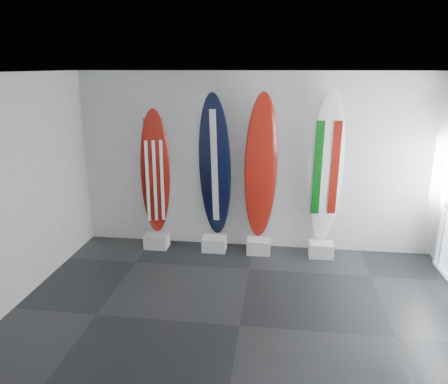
# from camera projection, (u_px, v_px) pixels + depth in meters

# --- Properties ---
(floor) EXTENTS (6.00, 6.00, 0.00)m
(floor) POSITION_uv_depth(u_px,v_px,m) (240.00, 326.00, 5.26)
(floor) COLOR black
(floor) RESTS_ON ground
(ceiling) EXTENTS (6.00, 6.00, 0.00)m
(ceiling) POSITION_uv_depth(u_px,v_px,m) (243.00, 73.00, 4.41)
(ceiling) COLOR white
(ceiling) RESTS_ON wall_back
(wall_back) EXTENTS (6.00, 0.00, 6.00)m
(wall_back) POSITION_uv_depth(u_px,v_px,m) (255.00, 163.00, 7.21)
(wall_back) COLOR silver
(wall_back) RESTS_ON ground
(wall_front) EXTENTS (6.00, 0.00, 6.00)m
(wall_front) POSITION_uv_depth(u_px,v_px,m) (200.00, 350.00, 2.46)
(wall_front) COLOR silver
(wall_front) RESTS_ON ground
(display_block_usa) EXTENTS (0.40, 0.30, 0.24)m
(display_block_usa) POSITION_uv_depth(u_px,v_px,m) (157.00, 241.00, 7.51)
(display_block_usa) COLOR silver
(display_block_usa) RESTS_ON floor
(surfboard_usa) EXTENTS (0.52, 0.33, 2.18)m
(surfboard_usa) POSITION_uv_depth(u_px,v_px,m) (155.00, 173.00, 7.27)
(surfboard_usa) COLOR maroon
(surfboard_usa) RESTS_ON display_block_usa
(display_block_navy) EXTENTS (0.40, 0.30, 0.24)m
(display_block_navy) POSITION_uv_depth(u_px,v_px,m) (214.00, 244.00, 7.38)
(display_block_navy) COLOR silver
(display_block_navy) RESTS_ON floor
(surfboard_navy) EXTENTS (0.60, 0.39, 2.45)m
(surfboard_navy) POSITION_uv_depth(u_px,v_px,m) (215.00, 167.00, 7.10)
(surfboard_navy) COLOR black
(surfboard_navy) RESTS_ON display_block_navy
(display_block_swiss) EXTENTS (0.40, 0.30, 0.24)m
(display_block_swiss) POSITION_uv_depth(u_px,v_px,m) (259.00, 246.00, 7.29)
(display_block_swiss) COLOR silver
(display_block_swiss) RESTS_ON floor
(surfboard_swiss) EXTENTS (0.59, 0.36, 2.46)m
(surfboard_swiss) POSITION_uv_depth(u_px,v_px,m) (261.00, 168.00, 7.00)
(surfboard_swiss) COLOR maroon
(surfboard_swiss) RESTS_ON display_block_swiss
(display_block_italy) EXTENTS (0.40, 0.30, 0.24)m
(display_block_italy) POSITION_uv_depth(u_px,v_px,m) (321.00, 249.00, 7.15)
(display_block_italy) COLOR silver
(display_block_italy) RESTS_ON floor
(surfboard_italy) EXTENTS (0.59, 0.25, 2.51)m
(surfboard_italy) POSITION_uv_depth(u_px,v_px,m) (326.00, 168.00, 6.86)
(surfboard_italy) COLOR white
(surfboard_italy) RESTS_ON display_block_italy
(wall_outlet) EXTENTS (0.09, 0.02, 0.13)m
(wall_outlet) POSITION_uv_depth(u_px,v_px,m) (120.00, 221.00, 7.83)
(wall_outlet) COLOR silver
(wall_outlet) RESTS_ON wall_back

